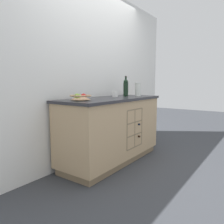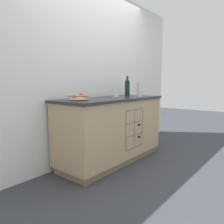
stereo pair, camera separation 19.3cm
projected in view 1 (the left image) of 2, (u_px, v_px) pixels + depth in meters
ground_plane at (112, 161)px, 3.18m from camera, size 14.00×14.00×0.00m
back_wall at (91, 73)px, 3.23m from camera, size 4.40×0.06×2.55m
kitchen_island at (112, 129)px, 3.11m from camera, size 1.72×0.66×0.92m
fruit_bowl at (80, 97)px, 2.56m from camera, size 0.26×0.26×0.08m
white_pitcher at (138, 89)px, 3.38m from camera, size 0.15×0.10×0.21m
ceramic_mug at (115, 94)px, 3.21m from camera, size 0.12×0.08×0.08m
standing_wine_bottle at (126, 87)px, 3.40m from camera, size 0.08×0.08×0.31m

